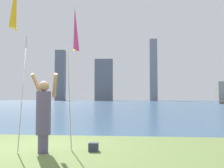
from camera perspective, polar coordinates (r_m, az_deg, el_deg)
name	(u,v)px	position (r m, az deg, el deg)	size (l,w,h in m)	color
ground	(125,104)	(57.45, 2.89, -4.32)	(120.00, 138.00, 0.12)	#5B7038
person	(44,113)	(6.34, -14.65, -6.18)	(0.68, 0.50, 1.85)	#594C72
kite_flag_left	(15,5)	(6.60, -20.29, 15.77)	(0.16, 0.85, 4.11)	#B2B2B7
kite_flag_right	(75,32)	(6.99, -7.99, 11.12)	(0.16, 0.98, 3.63)	#B2B2B7
bag	(93,147)	(6.43, -4.05, -13.50)	(0.22, 0.18, 0.20)	#33384C
skyline_tower_0	(60,75)	(124.12, -11.17, 1.86)	(4.40, 3.44, 23.30)	slate
skyline_tower_1	(104,80)	(114.85, -1.79, 0.91)	(7.72, 3.40, 18.15)	slate
skyline_tower_2	(153,70)	(113.81, 8.95, 2.97)	(3.16, 6.16, 26.04)	gray
skyline_tower_3	(220,91)	(122.90, 22.46, -1.44)	(3.01, 5.92, 8.21)	gray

